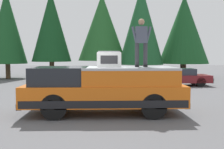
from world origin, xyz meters
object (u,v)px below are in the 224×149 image
Objects in this scene: person_on_truck_bed at (141,41)px; parked_car_maroon at (179,77)px; parked_car_grey at (106,77)px; compressor_unit at (109,59)px; pickup_truck at (104,89)px.

parked_car_maroon is (8.31, -3.78, -1.97)m from person_on_truck_bed.
person_on_truck_bed is 8.64m from parked_car_grey.
compressor_unit is 1.30m from person_on_truck_bed.
parked_car_maroon is at bearing -31.20° from pickup_truck.
parked_car_maroon is at bearing -24.46° from person_on_truck_bed.
pickup_truck is at bearing 131.87° from compressor_unit.
pickup_truck is 3.28× the size of person_on_truck_bed.
compressor_unit is 9.71m from parked_car_maroon.
parked_car_grey is at bearing 7.78° from person_on_truck_bed.
compressor_unit is at bearing -48.13° from pickup_truck.
parked_car_grey is at bearing 89.73° from parked_car_maroon.
compressor_unit reaches higher than pickup_truck.
person_on_truck_bed is (0.10, -1.31, 1.68)m from pickup_truck.
compressor_unit is 0.50× the size of person_on_truck_bed.
parked_car_maroon is (8.42, -5.10, -0.29)m from pickup_truck.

